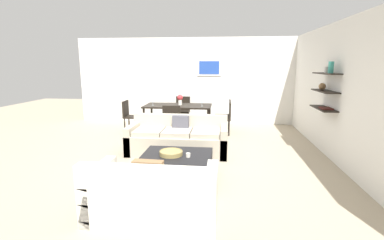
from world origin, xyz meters
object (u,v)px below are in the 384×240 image
object	(u,v)px
candle_jar	(188,155)
dining_chair_head	(183,109)
sofa_beige	(178,139)
loveseat_white	(153,194)
dining_chair_right_far	(226,113)
wine_glass_right_near	(202,101)
wine_glass_head	(180,99)
wine_glass_left_near	(153,101)
dining_table	(178,108)
coffee_table	(177,165)
decorative_bowl	(171,153)
dining_chair_foot	(172,120)
centerpiece_vase	(180,99)
dining_chair_right_near	(226,116)
dining_chair_left_near	(130,114)

from	to	relation	value
candle_jar	dining_chair_head	size ratio (longest dim) A/B	0.08
sofa_beige	loveseat_white	size ratio (longest dim) A/B	1.32
dining_chair_right_far	wine_glass_right_near	size ratio (longest dim) A/B	4.69
wine_glass_head	wine_glass_right_near	size ratio (longest dim) A/B	0.94
dining_chair_head	wine_glass_left_near	distance (m)	1.26
dining_table	wine_glass_head	bearing A→B (deg)	90.00
loveseat_white	dining_chair_right_far	xyz separation A→B (m)	(0.91, 4.72, 0.21)
loveseat_white	coffee_table	xyz separation A→B (m)	(0.08, 1.30, -0.10)
decorative_bowl	dining_chair_foot	size ratio (longest dim) A/B	0.45
sofa_beige	centerpiece_vase	xyz separation A→B (m)	(-0.26, 1.97, 0.63)
coffee_table	centerpiece_vase	bearing A→B (deg)	97.92
sofa_beige	candle_jar	bearing A→B (deg)	-74.00
dining_table	dining_chair_right_far	bearing A→B (deg)	8.99
dining_chair_right_far	centerpiece_vase	distance (m)	1.36
dining_table	dining_chair_foot	bearing A→B (deg)	-90.00
dining_table	dining_chair_right_near	bearing A→B (deg)	-8.99
dining_chair_right_near	centerpiece_vase	size ratio (longest dim) A/B	3.06
decorative_bowl	dining_chair_right_far	xyz separation A→B (m)	(0.92, 3.46, 0.08)
sofa_beige	candle_jar	size ratio (longest dim) A/B	29.10
candle_jar	dining_table	distance (m)	3.41
dining_chair_right_far	wine_glass_right_near	xyz separation A→B (m)	(-0.65, -0.33, 0.38)
centerpiece_vase	coffee_table	bearing A→B (deg)	-82.08
decorative_bowl	dining_chair_head	bearing A→B (deg)	95.76
loveseat_white	coffee_table	size ratio (longest dim) A/B	1.35
coffee_table	wine_glass_left_near	bearing A→B (deg)	111.13
dining_chair_foot	centerpiece_vase	size ratio (longest dim) A/B	3.06
sofa_beige	decorative_bowl	bearing A→B (deg)	-85.68
sofa_beige	dining_chair_right_far	xyz separation A→B (m)	(1.02, 2.14, 0.21)
dining_table	wine_glass_head	distance (m)	0.46
coffee_table	dining_table	bearing A→B (deg)	98.98
centerpiece_vase	dining_chair_right_far	bearing A→B (deg)	7.33
centerpiece_vase	wine_glass_right_near	bearing A→B (deg)	-14.44
dining_chair_left_near	loveseat_white	bearing A→B (deg)	-67.64
sofa_beige	dining_chair_left_near	size ratio (longest dim) A/B	2.39
dining_chair_right_far	wine_glass_head	bearing A→B (deg)	171.55
sofa_beige	dining_chair_right_far	size ratio (longest dim) A/B	2.39
dining_chair_left_near	candle_jar	bearing A→B (deg)	-56.54
candle_jar	wine_glass_left_near	distance (m)	3.53
dining_chair_foot	wine_glass_left_near	size ratio (longest dim) A/B	5.30
coffee_table	dining_chair_right_near	size ratio (longest dim) A/B	1.33
dining_table	centerpiece_vase	bearing A→B (deg)	40.61
coffee_table	dining_chair_foot	bearing A→B (deg)	102.27
wine_glass_right_near	coffee_table	bearing A→B (deg)	-93.35
dining_chair_right_near	wine_glass_right_near	bearing A→B (deg)	171.66
candle_jar	dining_chair_head	distance (m)	4.26
sofa_beige	dining_chair_right_far	distance (m)	2.38
candle_jar	dining_chair_right_far	world-z (taller)	dining_chair_right_far
dining_chair_left_near	centerpiece_vase	size ratio (longest dim) A/B	3.06
dining_chair_left_near	wine_glass_head	xyz separation A→B (m)	(1.34, 0.62, 0.38)
dining_chair_head	centerpiece_vase	world-z (taller)	centerpiece_vase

